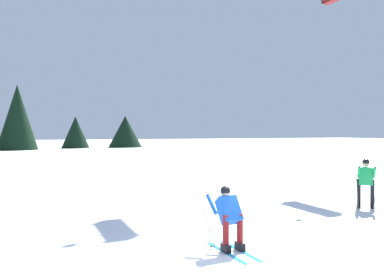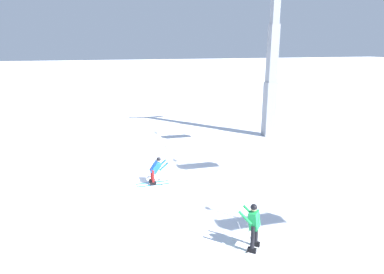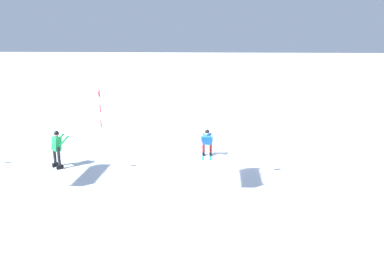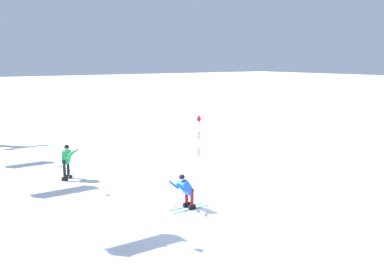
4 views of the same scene
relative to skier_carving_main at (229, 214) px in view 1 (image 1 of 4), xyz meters
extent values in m
plane|color=white|center=(0.74, -0.03, -0.76)|extent=(260.00, 260.00, 0.00)
cube|color=#198CCC|center=(-0.17, -0.17, -0.75)|extent=(0.12, 1.60, 0.01)
cube|color=black|center=(-0.17, -0.17, -0.66)|extent=(0.11, 0.28, 0.16)
cylinder|color=maroon|center=(-0.17, -0.17, -0.28)|extent=(0.13, 0.13, 0.61)
cube|color=#198CCC|center=(0.17, -0.16, -0.75)|extent=(0.12, 1.60, 0.01)
cube|color=black|center=(0.17, -0.16, -0.66)|extent=(0.11, 0.28, 0.16)
cylinder|color=maroon|center=(0.17, -0.16, -0.28)|extent=(0.13, 0.13, 0.61)
cube|color=blue|center=(0.00, -0.01, 0.09)|extent=(0.43, 0.54, 0.61)
sphere|color=beige|center=(0.00, 0.16, 0.44)|extent=(0.20, 0.20, 0.20)
sphere|color=black|center=(0.00, 0.16, 0.47)|extent=(0.22, 0.22, 0.22)
cylinder|color=blue|center=(-0.24, 0.35, 0.17)|extent=(0.09, 0.46, 0.41)
cylinder|color=gray|center=(-0.28, 0.38, -0.37)|extent=(0.15, 0.48, 1.03)
cylinder|color=black|center=(-0.33, 0.20, -0.71)|extent=(0.07, 0.07, 0.01)
cylinder|color=blue|center=(0.22, 0.36, 0.17)|extent=(0.09, 0.46, 0.41)
cylinder|color=gray|center=(0.27, 0.39, -0.37)|extent=(0.13, 0.48, 1.03)
cylinder|color=black|center=(0.32, 0.21, -0.71)|extent=(0.07, 0.07, 0.01)
cube|color=white|center=(6.48, 2.07, -0.75)|extent=(1.19, 1.30, 0.01)
cube|color=black|center=(6.48, 2.07, -0.66)|extent=(0.27, 0.28, 0.16)
cylinder|color=black|center=(6.48, 2.07, -0.19)|extent=(0.13, 0.13, 0.78)
cube|color=white|center=(6.18, 2.35, -0.75)|extent=(1.19, 1.30, 0.01)
cube|color=black|center=(6.18, 2.35, -0.66)|extent=(0.27, 0.28, 0.16)
cylinder|color=black|center=(6.18, 2.35, -0.19)|extent=(0.13, 0.13, 0.78)
cube|color=green|center=(6.31, 2.18, 0.32)|extent=(0.53, 0.53, 0.61)
sphere|color=tan|center=(6.28, 2.16, 0.73)|extent=(0.21, 0.21, 0.21)
sphere|color=black|center=(6.28, 2.16, 0.76)|extent=(0.23, 0.23, 0.23)
cylinder|color=green|center=(6.31, 1.85, 0.45)|extent=(0.38, 0.41, 0.42)
cylinder|color=gray|center=(6.33, 1.80, -0.23)|extent=(0.20, 0.36, 1.11)
cylinder|color=black|center=(6.48, 1.89, -0.71)|extent=(0.07, 0.07, 0.01)
cylinder|color=green|center=(5.97, 2.16, 0.45)|extent=(0.38, 0.41, 0.42)
cylinder|color=gray|center=(5.92, 2.17, -0.23)|extent=(0.34, 0.24, 1.11)
cylinder|color=black|center=(6.00, 2.33, -0.71)|extent=(0.07, 0.07, 0.01)
cone|color=black|center=(11.69, 57.22, 1.87)|extent=(5.59, 5.59, 5.25)
cone|color=black|center=(3.59, 56.97, 1.76)|extent=(4.35, 4.35, 5.04)
cone|color=black|center=(-4.80, 53.61, 3.90)|extent=(5.59, 5.59, 9.32)
camera|label=1|loc=(-4.01, -7.28, 1.74)|focal=36.52mm
camera|label=2|loc=(15.40, -2.44, 5.88)|focal=31.99mm
camera|label=3|loc=(-0.69, 17.43, 4.68)|focal=36.12mm
camera|label=4|loc=(-12.46, 8.48, 4.64)|focal=40.48mm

